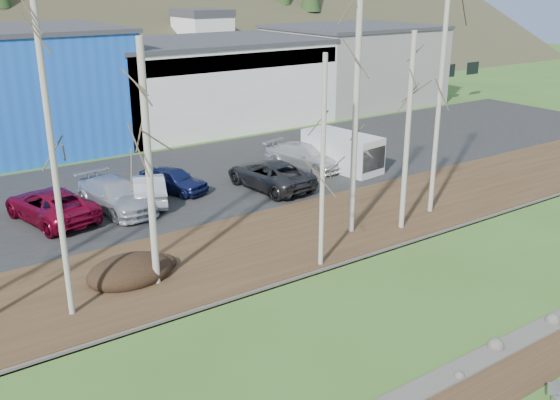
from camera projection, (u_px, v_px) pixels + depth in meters
near_bank_rocks at (435, 384)px, 18.38m from camera, size 80.00×0.80×0.50m
river at (344, 325)px, 21.55m from camera, size 80.00×8.00×0.90m
far_bank_rocks at (277, 281)px, 24.72m from camera, size 80.00×0.80×0.46m
far_bank at (235, 252)px, 27.18m from camera, size 80.00×7.00×0.15m
parking_lot at (140, 190)px, 35.30m from camera, size 80.00×14.00×0.14m
building_white at (206, 81)px, 51.49m from camera, size 18.36×12.24×6.80m
building_grey at (352, 64)px, 60.06m from camera, size 14.28×12.24×7.30m
dirt_mound at (130, 270)px, 24.50m from camera, size 3.45×2.43×0.68m
birch_2 at (54, 168)px, 20.24m from camera, size 0.20×0.20×10.68m
birch_3 at (149, 167)px, 22.73m from camera, size 0.27×0.27×9.33m
birch_4 at (323, 164)px, 24.44m from camera, size 0.19×0.19×8.59m
birch_5 at (356, 108)px, 27.39m from camera, size 0.27×0.27×11.61m
birch_6 at (408, 134)px, 28.23m from camera, size 0.24×0.24×9.09m
birch_7 at (441, 85)px, 29.71m from camera, size 0.23×0.23×12.80m
car_2 at (51, 205)px, 30.32m from camera, size 3.79×6.19×1.60m
car_3 at (116, 195)px, 31.70m from camera, size 2.98×5.79×1.61m
car_4 at (173, 180)px, 34.53m from camera, size 3.16×4.45×1.41m
car_5 at (149, 188)px, 32.87m from camera, size 3.08×4.90×1.53m
car_6 at (270, 174)px, 35.14m from camera, size 3.10×5.94×1.60m
car_7 at (304, 156)px, 38.91m from camera, size 3.67×5.64×1.52m
van_white at (344, 152)px, 38.50m from camera, size 2.80×5.37×2.24m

